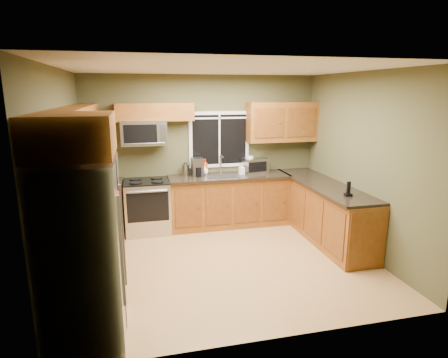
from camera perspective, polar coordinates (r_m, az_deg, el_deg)
name	(u,v)px	position (r m, az deg, el deg)	size (l,w,h in m)	color
floor	(226,261)	(5.56, 0.33, -12.46)	(4.20, 4.20, 0.00)	#B1844D
ceiling	(226,68)	(5.02, 0.37, 16.52)	(4.20, 4.20, 0.00)	white
back_wall	(203,151)	(6.86, -3.19, 4.31)	(4.20, 4.20, 0.00)	#4A4A2C
front_wall	(272,210)	(3.46, 7.40, -4.76)	(4.20, 4.20, 0.00)	#4A4A2C
left_wall	(63,179)	(5.07, -23.38, 0.05)	(3.60, 3.60, 0.00)	#4A4A2C
right_wall	(363,164)	(5.97, 20.37, 2.15)	(3.60, 3.60, 0.00)	#4A4A2C
window	(219,139)	(6.87, -0.71, 6.05)	(1.12, 0.03, 1.02)	white
base_cabinets_left	(97,231)	(5.73, -18.79, -7.53)	(0.60, 2.65, 0.90)	brown
countertop_left	(96,200)	(5.58, -18.89, -2.99)	(0.65, 2.65, 0.04)	black
base_cabinets_back	(229,201)	(6.86, 0.77, -3.40)	(2.17, 0.60, 0.90)	brown
countertop_back	(229,176)	(6.71, 0.83, 0.39)	(2.17, 0.65, 0.04)	black
base_cabinets_peninsula	(323,212)	(6.48, 14.88, -4.84)	(0.60, 2.52, 0.90)	brown
countertop_peninsula	(323,184)	(6.35, 14.90, -0.80)	(0.65, 2.50, 0.04)	black
upper_cabinets_left	(78,133)	(5.43, -21.32, 6.50)	(0.33, 2.65, 0.72)	brown
upper_cabinets_back_left	(155,112)	(6.53, -10.49, 10.01)	(1.30, 0.33, 0.30)	brown
upper_cabinets_back_right	(282,122)	(7.04, 8.83, 8.58)	(1.30, 0.33, 0.72)	brown
upper_cabinet_over_fridge	(72,135)	(3.64, -22.18, 6.24)	(0.72, 0.90, 0.38)	brown
refrigerator	(83,252)	(3.92, -20.71, -10.36)	(0.74, 0.90, 1.80)	#B7B7BC
range	(148,206)	(6.63, -11.57, -4.07)	(0.76, 0.69, 0.94)	#B7B7BC
microwave	(144,133)	(6.52, -12.12, 6.93)	(0.76, 0.41, 0.42)	#B7B7BC
sink	(223,175)	(6.70, -0.16, 0.64)	(0.60, 0.42, 0.36)	slate
toaster_oven	(255,165)	(6.95, 4.73, 2.10)	(0.48, 0.40, 0.27)	#B7B7BC
coffee_maker	(197,168)	(6.66, -4.07, 1.76)	(0.21, 0.27, 0.32)	slate
kettle	(186,169)	(6.71, -5.88, 1.51)	(0.18, 0.18, 0.25)	#B7B7BC
paper_towel_roll	(250,164)	(6.99, 3.95, 2.30)	(0.13, 0.13, 0.33)	white
soap_bottle_a	(205,167)	(6.81, -2.89, 1.91)	(0.11, 0.11, 0.27)	red
soap_bottle_b	(242,169)	(6.77, 2.72, 1.54)	(0.09, 0.09, 0.20)	white
soap_bottle_c	(205,170)	(6.79, -2.96, 1.42)	(0.13, 0.13, 0.17)	white
cordless_phone	(348,192)	(5.66, 18.41, -1.85)	(0.11, 0.11, 0.21)	black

